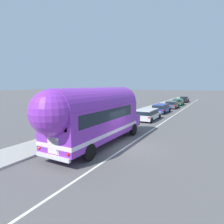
{
  "coord_description": "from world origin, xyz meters",
  "views": [
    {
      "loc": [
        5.45,
        -12.04,
        4.31
      ],
      "look_at": [
        -1.74,
        0.95,
        2.22
      ],
      "focal_mm": 31.01,
      "sensor_mm": 36.0,
      "label": 1
    }
  ],
  "objects_px": {
    "car_fourth": "(178,102)",
    "car_fifth": "(184,99)",
    "car_lead": "(148,114)",
    "car_second": "(161,108)",
    "painted_bus": "(94,114)",
    "car_third": "(172,104)"
  },
  "relations": [
    {
      "from": "car_fourth",
      "to": "car_fifth",
      "type": "distance_m",
      "value": 8.26
    },
    {
      "from": "car_lead",
      "to": "car_second",
      "type": "relative_size",
      "value": 1.04
    },
    {
      "from": "car_lead",
      "to": "car_fifth",
      "type": "relative_size",
      "value": 1.08
    },
    {
      "from": "car_second",
      "to": "car_lead",
      "type": "bearing_deg",
      "value": -88.13
    },
    {
      "from": "car_second",
      "to": "car_fourth",
      "type": "height_order",
      "value": "same"
    },
    {
      "from": "car_lead",
      "to": "painted_bus",
      "type": "bearing_deg",
      "value": -89.87
    },
    {
      "from": "car_lead",
      "to": "car_second",
      "type": "bearing_deg",
      "value": 91.87
    },
    {
      "from": "car_lead",
      "to": "car_fourth",
      "type": "distance_m",
      "value": 19.96
    },
    {
      "from": "car_lead",
      "to": "car_third",
      "type": "xyz_separation_m",
      "value": [
        -0.05,
        13.88,
        -0.01
      ]
    },
    {
      "from": "car_second",
      "to": "painted_bus",
      "type": "bearing_deg",
      "value": -89.22
    },
    {
      "from": "car_fourth",
      "to": "car_third",
      "type": "bearing_deg",
      "value": -89.63
    },
    {
      "from": "painted_bus",
      "to": "car_second",
      "type": "relative_size",
      "value": 2.37
    },
    {
      "from": "painted_bus",
      "to": "car_lead",
      "type": "xyz_separation_m",
      "value": [
        -0.03,
        11.64,
        -1.5
      ]
    },
    {
      "from": "painted_bus",
      "to": "car_second",
      "type": "distance_m",
      "value": 18.67
    },
    {
      "from": "car_lead",
      "to": "car_third",
      "type": "bearing_deg",
      "value": 90.2
    },
    {
      "from": "car_second",
      "to": "car_third",
      "type": "distance_m",
      "value": 6.91
    },
    {
      "from": "painted_bus",
      "to": "car_lead",
      "type": "height_order",
      "value": "painted_bus"
    },
    {
      "from": "car_third",
      "to": "painted_bus",
      "type": "bearing_deg",
      "value": -89.83
    },
    {
      "from": "car_fifth",
      "to": "car_lead",
      "type": "bearing_deg",
      "value": -89.75
    },
    {
      "from": "painted_bus",
      "to": "car_third",
      "type": "bearing_deg",
      "value": 90.17
    },
    {
      "from": "painted_bus",
      "to": "car_fourth",
      "type": "relative_size",
      "value": 2.44
    },
    {
      "from": "car_fifth",
      "to": "car_third",
      "type": "bearing_deg",
      "value": -89.7
    }
  ]
}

